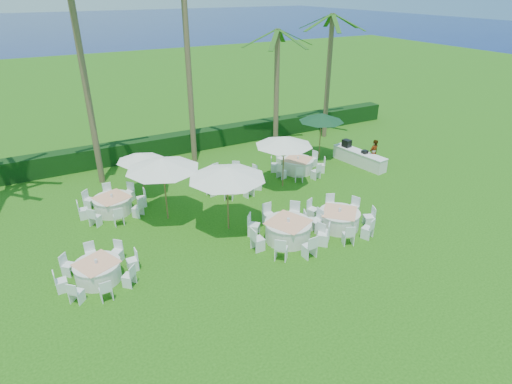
# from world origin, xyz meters

# --- Properties ---
(ground) EXTENTS (120.00, 120.00, 0.00)m
(ground) POSITION_xyz_m (0.00, 0.00, 0.00)
(ground) COLOR #1C510D
(ground) RESTS_ON ground
(hedge) EXTENTS (34.00, 1.00, 1.20)m
(hedge) POSITION_xyz_m (0.00, 12.00, 0.60)
(hedge) COLOR black
(hedge) RESTS_ON ground
(ocean) EXTENTS (260.00, 260.00, 0.00)m
(ocean) POSITION_xyz_m (0.00, 102.00, 0.00)
(ocean) COLOR #081150
(ocean) RESTS_ON ground
(banquet_table_a) EXTENTS (2.89, 2.89, 0.89)m
(banquet_table_a) POSITION_xyz_m (-6.31, 0.73, 0.38)
(banquet_table_a) COLOR white
(banquet_table_a) RESTS_ON ground
(banquet_table_b) EXTENTS (3.43, 3.43, 1.03)m
(banquet_table_b) POSITION_xyz_m (1.21, -0.22, 0.45)
(banquet_table_b) COLOR white
(banquet_table_b) RESTS_ON ground
(banquet_table_c) EXTENTS (3.07, 3.07, 0.95)m
(banquet_table_c) POSITION_xyz_m (3.72, -0.43, 0.42)
(banquet_table_c) COLOR white
(banquet_table_c) RESTS_ON ground
(banquet_table_d) EXTENTS (3.08, 3.08, 0.94)m
(banquet_table_d) POSITION_xyz_m (-4.75, 5.75, 0.41)
(banquet_table_d) COLOR white
(banquet_table_d) RESTS_ON ground
(banquet_table_e) EXTENTS (3.16, 3.16, 0.95)m
(banquet_table_e) POSITION_xyz_m (1.35, 5.49, 0.42)
(banquet_table_e) COLOR white
(banquet_table_e) RESTS_ON ground
(banquet_table_f) EXTENTS (3.08, 3.08, 0.94)m
(banquet_table_f) POSITION_xyz_m (5.57, 5.67, 0.41)
(banquet_table_f) COLOR white
(banquet_table_f) RESTS_ON ground
(umbrella_a) EXTENTS (3.27, 3.27, 2.98)m
(umbrella_a) POSITION_xyz_m (-2.69, 3.92, 2.72)
(umbrella_a) COLOR brown
(umbrella_a) RESTS_ON ground
(umbrella_b) EXTENTS (3.33, 3.33, 2.95)m
(umbrella_b) POSITION_xyz_m (-0.61, 1.78, 2.70)
(umbrella_b) COLOR brown
(umbrella_b) RESTS_ON ground
(umbrella_c) EXTENTS (2.34, 2.34, 2.26)m
(umbrella_c) POSITION_xyz_m (-2.96, 6.93, 2.06)
(umbrella_c) COLOR brown
(umbrella_c) RESTS_ON ground
(umbrella_d) EXTENTS (2.99, 2.99, 2.77)m
(umbrella_d) POSITION_xyz_m (3.81, 4.42, 2.53)
(umbrella_d) COLOR brown
(umbrella_d) RESTS_ON ground
(umbrella_green) EXTENTS (2.71, 2.71, 2.83)m
(umbrella_green) POSITION_xyz_m (7.96, 6.89, 2.58)
(umbrella_green) COLOR brown
(umbrella_green) RESTS_ON ground
(buffet_table) EXTENTS (1.30, 3.64, 1.27)m
(buffet_table) POSITION_xyz_m (9.38, 4.88, 0.44)
(buffet_table) COLOR white
(buffet_table) RESTS_ON ground
(staff_person) EXTENTS (0.64, 0.46, 1.66)m
(staff_person) POSITION_xyz_m (9.89, 4.24, 0.83)
(staff_person) COLOR gray
(staff_person) RESTS_ON ground
(palm_b) EXTENTS (4.39, 4.21, 10.33)m
(palm_b) POSITION_xyz_m (-4.58, 9.58, 5.64)
(palm_b) COLOR brown
(palm_b) RESTS_ON ground
(palm_c) EXTENTS (4.40, 4.14, 12.63)m
(palm_c) POSITION_xyz_m (0.98, 10.09, 6.80)
(palm_c) COLOR brown
(palm_c) RESTS_ON ground
(palm_d) EXTENTS (4.37, 4.24, 7.40)m
(palm_d) POSITION_xyz_m (6.44, 9.65, 4.14)
(palm_d) COLOR brown
(palm_d) RESTS_ON ground
(palm_e) EXTENTS (4.41, 4.09, 8.09)m
(palm_e) POSITION_xyz_m (10.74, 10.12, 4.49)
(palm_e) COLOR brown
(palm_e) RESTS_ON ground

